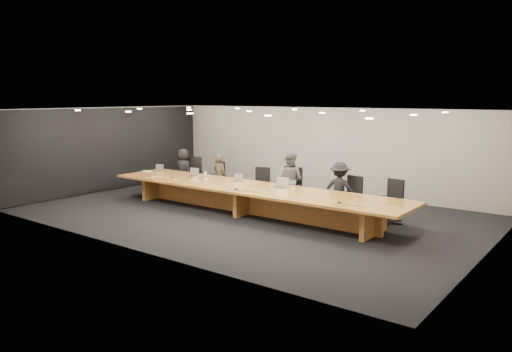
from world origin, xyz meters
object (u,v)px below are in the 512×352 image
(chair_mid_left, at_px, (260,185))
(mic_center, at_px, (236,189))
(chair_left, at_px, (215,178))
(paper_cup_near, at_px, (293,190))
(laptop_b, at_px, (192,172))
(laptop_c, at_px, (236,178))
(person_c, at_px, (290,180))
(laptop_a, at_px, (157,168))
(chair_far_left, at_px, (191,174))
(chair_right, at_px, (349,197))
(paper_cup_far, at_px, (328,193))
(conference_table, at_px, (249,195))
(person_a, at_px, (183,170))
(chair_far_right, at_px, (390,201))
(person_d, at_px, (340,189))
(mic_right, at_px, (339,202))
(amber_mug, at_px, (190,176))
(person_b, at_px, (220,176))
(av_box, at_px, (153,176))
(mic_left, at_px, (172,178))
(water_bottle, at_px, (205,176))
(laptop_d, at_px, (280,183))
(chair_mid_right, at_px, (290,187))

(chair_mid_left, height_order, mic_center, chair_mid_left)
(chair_left, bearing_deg, paper_cup_near, -4.61)
(laptop_b, distance_m, laptop_c, 1.69)
(person_c, bearing_deg, laptop_a, 6.99)
(chair_far_left, relative_size, laptop_a, 3.93)
(person_c, height_order, laptop_c, person_c)
(chair_left, bearing_deg, laptop_a, -135.06)
(paper_cup_near, xyz_separation_m, mic_center, (-1.38, -0.62, -0.03))
(chair_right, relative_size, laptop_a, 3.73)
(chair_far_left, height_order, paper_cup_far, chair_far_left)
(conference_table, distance_m, chair_left, 2.77)
(person_a, distance_m, paper_cup_near, 5.30)
(chair_far_right, bearing_deg, paper_cup_near, -137.01)
(chair_mid_left, relative_size, person_c, 0.66)
(chair_far_right, xyz_separation_m, paper_cup_near, (-2.08, -1.24, 0.23))
(chair_far_left, xyz_separation_m, person_d, (5.57, -0.13, 0.14))
(chair_far_left, relative_size, mic_right, 10.31)
(chair_far_right, relative_size, laptop_a, 3.73)
(amber_mug, bearing_deg, person_c, 23.20)
(person_b, relative_size, av_box, 6.10)
(conference_table, xyz_separation_m, person_a, (-3.80, 1.28, 0.19))
(mic_left, bearing_deg, av_box, -168.06)
(chair_left, height_order, water_bottle, chair_left)
(water_bottle, height_order, paper_cup_near, water_bottle)
(chair_left, bearing_deg, laptop_d, -3.90)
(laptop_a, xyz_separation_m, laptop_c, (3.25, 0.06, -0.00))
(laptop_d, relative_size, water_bottle, 1.54)
(person_a, relative_size, person_d, 0.97)
(paper_cup_near, bearing_deg, conference_table, -176.55)
(chair_mid_right, height_order, laptop_b, chair_mid_right)
(chair_far_right, xyz_separation_m, mic_right, (-0.51, -1.73, 0.20))
(chair_mid_right, relative_size, laptop_d, 3.19)
(chair_far_right, height_order, laptop_c, chair_far_right)
(laptop_b, xyz_separation_m, mic_left, (-0.24, -0.61, -0.12))
(person_b, xyz_separation_m, paper_cup_far, (4.35, -0.93, 0.10))
(person_b, distance_m, paper_cup_near, 3.58)
(mic_right, bearing_deg, chair_right, 108.66)
(laptop_d, distance_m, mic_left, 3.54)
(chair_mid_left, xyz_separation_m, laptop_b, (-1.88, -0.96, 0.34))
(person_a, relative_size, amber_mug, 13.01)
(chair_far_left, distance_m, mic_right, 6.62)
(amber_mug, bearing_deg, water_bottle, 1.57)
(laptop_a, xyz_separation_m, laptop_d, (4.82, -0.03, 0.03))
(chair_mid_left, bearing_deg, chair_far_left, 162.10)
(chair_right, relative_size, paper_cup_near, 11.89)
(person_b, xyz_separation_m, laptop_a, (-1.97, -0.80, 0.17))
(chair_far_right, height_order, mic_left, chair_far_right)
(mic_center, bearing_deg, chair_mid_right, 76.60)
(water_bottle, relative_size, av_box, 1.05)
(laptop_a, bearing_deg, chair_left, 22.02)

